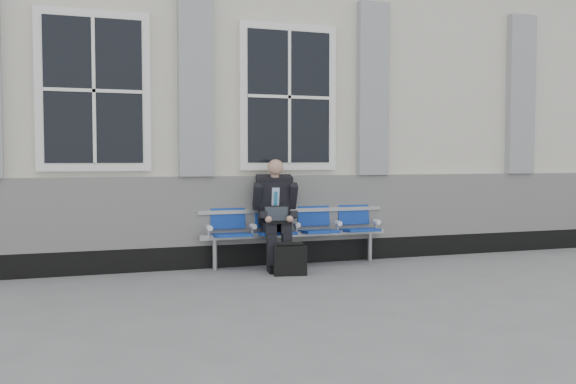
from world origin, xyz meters
name	(u,v)px	position (x,y,z in m)	size (l,w,h in m)	color
ground	(300,285)	(0.00, 0.00, 0.00)	(70.00, 70.00, 0.00)	slate
station_building	(226,109)	(-0.02, 3.47, 2.22)	(14.40, 4.40, 4.49)	beige
bench	(295,224)	(0.40, 1.32, 0.55)	(2.60, 0.47, 0.91)	#9EA0A3
businessman	(276,209)	(0.09, 1.19, 0.77)	(0.60, 0.80, 1.42)	black
briefcase	(290,260)	(0.10, 0.64, 0.19)	(0.43, 0.25, 0.41)	black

